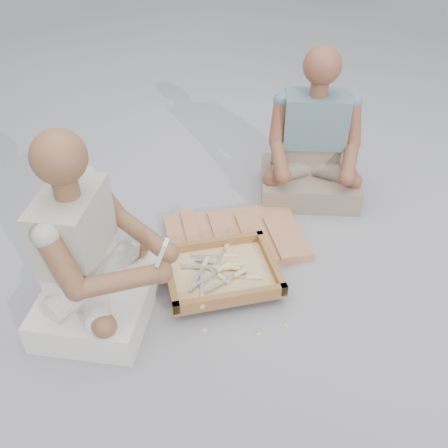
# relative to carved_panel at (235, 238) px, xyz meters

# --- Properties ---
(ground) EXTENTS (60.00, 60.00, 0.00)m
(ground) POSITION_rel_carved_panel_xyz_m (0.10, -0.41, -0.02)
(ground) COLOR #99989D
(ground) RESTS_ON ground
(carved_panel) EXTENTS (0.78, 0.64, 0.04)m
(carved_panel) POSITION_rel_carved_panel_xyz_m (0.00, 0.00, 0.00)
(carved_panel) COLOR brown
(carved_panel) RESTS_ON ground
(tool_tray) EXTENTS (0.60, 0.54, 0.06)m
(tool_tray) POSITION_rel_carved_panel_xyz_m (-0.03, -0.30, 0.04)
(tool_tray) COLOR brown
(tool_tray) RESTS_ON carved_panel
(chisel_0) EXTENTS (0.17, 0.17, 0.02)m
(chisel_0) POSITION_rel_carved_panel_xyz_m (0.04, -0.33, 0.06)
(chisel_0) COLOR white
(chisel_0) RESTS_ON tool_tray
(chisel_1) EXTENTS (0.06, 0.22, 0.02)m
(chisel_1) POSITION_rel_carved_panel_xyz_m (-0.09, -0.48, 0.06)
(chisel_1) COLOR white
(chisel_1) RESTS_ON tool_tray
(chisel_2) EXTENTS (0.18, 0.15, 0.02)m
(chisel_2) POSITION_rel_carved_panel_xyz_m (-0.03, -0.34, 0.05)
(chisel_2) COLOR white
(chisel_2) RESTS_ON tool_tray
(chisel_3) EXTENTS (0.22, 0.05, 0.02)m
(chisel_3) POSITION_rel_carved_panel_xyz_m (-0.02, -0.19, 0.05)
(chisel_3) COLOR white
(chisel_3) RESTS_ON tool_tray
(chisel_4) EXTENTS (0.06, 0.22, 0.02)m
(chisel_4) POSITION_rel_carved_panel_xyz_m (-0.11, -0.29, 0.06)
(chisel_4) COLOR white
(chisel_4) RESTS_ON tool_tray
(chisel_5) EXTENTS (0.22, 0.03, 0.02)m
(chisel_5) POSITION_rel_carved_panel_xyz_m (0.10, -0.32, 0.05)
(chisel_5) COLOR white
(chisel_5) RESTS_ON tool_tray
(chisel_6) EXTENTS (0.15, 0.18, 0.02)m
(chisel_6) POSITION_rel_carved_panel_xyz_m (-0.04, -0.31, 0.06)
(chisel_6) COLOR white
(chisel_6) RESTS_ON tool_tray
(chisel_7) EXTENTS (0.22, 0.06, 0.02)m
(chisel_7) POSITION_rel_carved_panel_xyz_m (0.00, -0.28, 0.06)
(chisel_7) COLOR white
(chisel_7) RESTS_ON tool_tray
(chisel_8) EXTENTS (0.22, 0.06, 0.02)m
(chisel_8) POSITION_rel_carved_panel_xyz_m (-0.00, -0.26, 0.06)
(chisel_8) COLOR white
(chisel_8) RESTS_ON tool_tray
(chisel_9) EXTENTS (0.22, 0.03, 0.02)m
(chisel_9) POSITION_rel_carved_panel_xyz_m (-0.05, -0.29, 0.06)
(chisel_9) COLOR white
(chisel_9) RESTS_ON tool_tray
(chisel_10) EXTENTS (0.07, 0.22, 0.02)m
(chisel_10) POSITION_rel_carved_panel_xyz_m (-0.03, -0.13, 0.05)
(chisel_10) COLOR white
(chisel_10) RESTS_ON tool_tray
(wood_chip_0) EXTENTS (0.02, 0.02, 0.00)m
(wood_chip_0) POSITION_rel_carved_panel_xyz_m (-0.26, 0.07, -0.02)
(wood_chip_0) COLOR #D4BD7D
(wood_chip_0) RESTS_ON ground
(wood_chip_1) EXTENTS (0.02, 0.02, 0.00)m
(wood_chip_1) POSITION_rel_carved_panel_xyz_m (-0.11, -0.35, -0.02)
(wood_chip_1) COLOR #D4BD7D
(wood_chip_1) RESTS_ON ground
(wood_chip_2) EXTENTS (0.02, 0.02, 0.00)m
(wood_chip_2) POSITION_rel_carved_panel_xyz_m (0.05, -0.09, -0.02)
(wood_chip_2) COLOR #D4BD7D
(wood_chip_2) RESTS_ON ground
(wood_chip_3) EXTENTS (0.02, 0.02, 0.00)m
(wood_chip_3) POSITION_rel_carved_panel_xyz_m (-0.30, -0.36, -0.02)
(wood_chip_3) COLOR #D4BD7D
(wood_chip_3) RESTS_ON ground
(wood_chip_4) EXTENTS (0.02, 0.02, 0.00)m
(wood_chip_4) POSITION_rel_carved_panel_xyz_m (-0.18, 0.01, -0.02)
(wood_chip_4) COLOR #D4BD7D
(wood_chip_4) RESTS_ON ground
(wood_chip_5) EXTENTS (0.02, 0.02, 0.00)m
(wood_chip_5) POSITION_rel_carved_panel_xyz_m (0.11, -0.08, -0.02)
(wood_chip_5) COLOR #D4BD7D
(wood_chip_5) RESTS_ON ground
(wood_chip_6) EXTENTS (0.02, 0.02, 0.00)m
(wood_chip_6) POSITION_rel_carved_panel_xyz_m (-0.31, -0.15, -0.02)
(wood_chip_6) COLOR #D4BD7D
(wood_chip_6) RESTS_ON ground
(wood_chip_7) EXTENTS (0.02, 0.02, 0.00)m
(wood_chip_7) POSITION_rel_carved_panel_xyz_m (0.05, -0.28, -0.02)
(wood_chip_7) COLOR #D4BD7D
(wood_chip_7) RESTS_ON ground
(wood_chip_8) EXTENTS (0.02, 0.02, 0.00)m
(wood_chip_8) POSITION_rel_carved_panel_xyz_m (0.27, -0.52, -0.02)
(wood_chip_8) COLOR #D4BD7D
(wood_chip_8) RESTS_ON ground
(wood_chip_9) EXTENTS (0.02, 0.02, 0.00)m
(wood_chip_9) POSITION_rel_carved_panel_xyz_m (-0.06, -0.59, -0.02)
(wood_chip_9) COLOR #D4BD7D
(wood_chip_9) RESTS_ON ground
(wood_chip_10) EXTENTS (0.02, 0.02, 0.00)m
(wood_chip_10) POSITION_rel_carved_panel_xyz_m (0.16, -0.58, -0.02)
(wood_chip_10) COLOR #D4BD7D
(wood_chip_10) RESTS_ON ground
(wood_chip_11) EXTENTS (0.02, 0.02, 0.00)m
(wood_chip_11) POSITION_rel_carved_panel_xyz_m (0.08, -0.33, -0.02)
(wood_chip_11) COLOR #D4BD7D
(wood_chip_11) RESTS_ON ground
(wood_chip_12) EXTENTS (0.02, 0.02, 0.00)m
(wood_chip_12) POSITION_rel_carved_panel_xyz_m (0.13, -0.14, -0.02)
(wood_chip_12) COLOR #D4BD7D
(wood_chip_12) RESTS_ON ground
(wood_chip_13) EXTENTS (0.02, 0.02, 0.00)m
(wood_chip_13) POSITION_rel_carved_panel_xyz_m (-0.26, -0.14, -0.02)
(wood_chip_13) COLOR #D4BD7D
(wood_chip_13) RESTS_ON ground
(wood_chip_14) EXTENTS (0.02, 0.02, 0.00)m
(wood_chip_14) POSITION_rel_carved_panel_xyz_m (0.12, -0.32, -0.02)
(wood_chip_14) COLOR #D4BD7D
(wood_chip_14) RESTS_ON ground
(craftsman) EXTENTS (0.57, 0.55, 0.85)m
(craftsman) POSITION_rel_carved_panel_xyz_m (-0.52, -0.52, 0.27)
(craftsman) COLOR silver
(craftsman) RESTS_ON ground
(companion) EXTENTS (0.56, 0.46, 0.83)m
(companion) POSITION_rel_carved_panel_xyz_m (0.36, 0.49, 0.25)
(companion) COLOR gray
(companion) RESTS_ON ground
(mobile_phone) EXTENTS (0.05, 0.05, 0.11)m
(mobile_phone) POSITION_rel_carved_panel_xyz_m (-0.21, -0.59, 0.39)
(mobile_phone) COLOR silver
(mobile_phone) RESTS_ON craftsman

